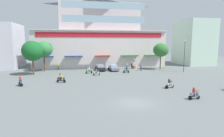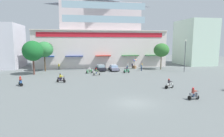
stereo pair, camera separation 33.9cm
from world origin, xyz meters
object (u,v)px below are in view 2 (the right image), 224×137
pedestrian_0 (59,66)px  pedestrian_2 (142,66)px  parked_car_0 (101,68)px  pedestrian_4 (132,65)px  scooter_rider_0 (21,82)px  pedestrian_3 (141,67)px  plaza_tree_2 (44,49)px  scooter_rider_6 (193,95)px  scooter_rider_7 (89,71)px  streetlamp_near (185,54)px  scooter_rider_3 (61,79)px  plaza_tree_1 (161,50)px  scooter_rider_4 (97,72)px  pedestrian_1 (128,65)px  scooter_rider_2 (169,84)px  plaza_tree_0 (33,51)px  parked_car_1 (114,68)px  scooter_rider_1 (127,70)px  balloon_vendor_cart (135,64)px

pedestrian_0 → pedestrian_2: bearing=-9.3°
parked_car_0 → pedestrian_4: (8.72, 2.31, 0.13)m
scooter_rider_0 → pedestrian_3: 27.07m
plaza_tree_2 → scooter_rider_6: plaza_tree_2 is taller
pedestrian_0 → scooter_rider_7: bearing=-44.3°
pedestrian_2 → streetlamp_near: size_ratio=0.23×
pedestrian_2 → scooter_rider_3: bearing=-146.4°
pedestrian_0 → plaza_tree_1: bearing=-9.3°
scooter_rider_0 → pedestrian_0: bearing=76.8°
scooter_rider_4 → scooter_rider_6: (10.14, -18.92, 0.01)m
pedestrian_1 → pedestrian_2: pedestrian_2 is taller
parked_car_0 → scooter_rider_2: bearing=-67.0°
scooter_rider_7 → pedestrian_1: pedestrian_1 is taller
plaza_tree_0 → scooter_rider_4: (13.28, -3.09, -4.50)m
parked_car_1 → scooter_rider_1: scooter_rider_1 is taller
parked_car_1 → scooter_rider_0: size_ratio=2.96×
pedestrian_0 → scooter_rider_6: bearing=-56.8°
plaza_tree_1 → scooter_rider_3: plaza_tree_1 is taller
plaza_tree_2 → parked_car_0: (13.39, -1.48, -4.53)m
scooter_rider_3 → pedestrian_1: pedestrian_1 is taller
plaza_tree_1 → plaza_tree_2: bearing=176.0°
pedestrian_0 → pedestrian_4: 19.17m
parked_car_1 → balloon_vendor_cart: 6.80m
scooter_rider_4 → pedestrian_2: size_ratio=0.89×
scooter_rider_7 → pedestrian_0: (-7.43, 7.26, 0.27)m
scooter_rider_1 → pedestrian_0: size_ratio=0.96×
plaza_tree_0 → scooter_rider_7: 12.71m
pedestrian_0 → pedestrian_3: bearing=-15.6°
parked_car_0 → scooter_rider_7: (-2.97, -3.56, -0.12)m
scooter_rider_6 → pedestrian_2: pedestrian_2 is taller
pedestrian_1 → pedestrian_2: 3.88m
plaza_tree_1 → scooter_rider_6: (-6.94, -24.73, -4.34)m
scooter_rider_2 → balloon_vendor_cart: (1.08, 21.94, 0.56)m
scooter_rider_2 → scooter_rider_4: bearing=126.9°
plaza_tree_0 → scooter_rider_6: (23.41, -22.01, -4.48)m
plaza_tree_1 → pedestrian_2: size_ratio=3.94×
parked_car_0 → scooter_rider_0: 20.02m
pedestrian_4 → pedestrian_0: bearing=175.9°
pedestrian_0 → pedestrian_2: size_ratio=0.93×
parked_car_0 → parked_car_1: 3.24m
scooter_rider_1 → scooter_rider_2: (2.82, -15.17, -0.00)m
scooter_rider_4 → pedestrian_4: (10.29, 8.69, 0.24)m
plaza_tree_2 → scooter_rider_6: 34.93m
plaza_tree_2 → scooter_rider_2: size_ratio=4.70×
scooter_rider_2 → pedestrian_2: 19.91m
scooter_rider_3 → streetlamp_near: (27.47, 6.93, 3.67)m
scooter_rider_1 → parked_car_0: bearing=141.5°
parked_car_0 → balloon_vendor_cart: bearing=14.4°
parked_car_0 → streetlamp_near: 20.24m
scooter_rider_2 → pedestrian_1: 21.90m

